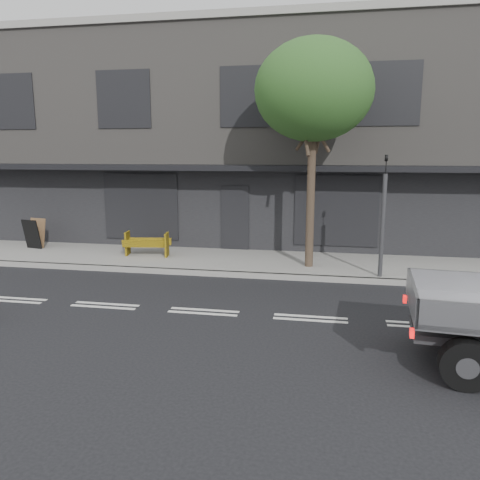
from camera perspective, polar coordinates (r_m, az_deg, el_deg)
name	(u,v)px	position (r m, az deg, el deg)	size (l,w,h in m)	color
ground	(204,312)	(10.76, -4.46, -8.73)	(80.00, 80.00, 0.00)	black
sidewalk	(241,262)	(15.15, 0.09, -2.66)	(32.00, 3.20, 0.15)	gray
kerb	(231,274)	(13.63, -1.12, -4.19)	(32.00, 0.20, 0.15)	gray
building_main	(267,142)	(21.27, 3.36, 11.82)	(26.00, 10.00, 8.00)	slate
street_tree	(314,91)	(14.11, 8.97, 17.50)	(3.40, 3.40, 6.74)	#382B21
traffic_light_pole	(383,223)	(13.38, 17.00, 1.96)	(0.12, 0.12, 3.50)	#2D2D30
construction_barrier	(145,245)	(15.72, -11.56, -0.56)	(1.48, 0.59, 0.83)	#E4B30C
sandwich_board	(32,234)	(18.28, -24.06, 0.65)	(0.67, 0.45, 1.06)	black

